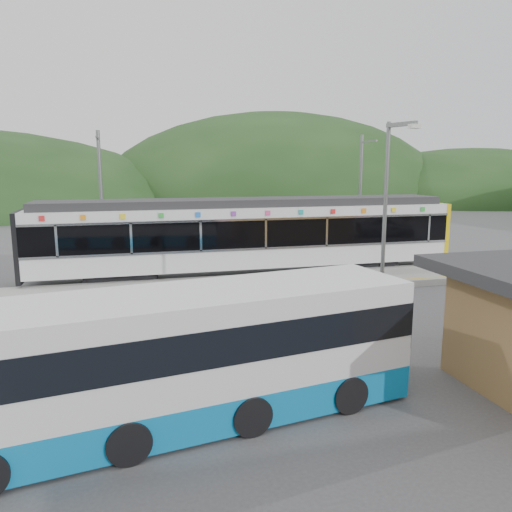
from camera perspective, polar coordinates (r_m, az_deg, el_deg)
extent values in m
plane|color=#4C4C4F|center=(19.02, 3.93, -5.92)|extent=(120.00, 120.00, 0.00)
ellipsoid|color=#1E3D19|center=(74.77, 2.35, 6.16)|extent=(52.00, 39.00, 26.00)
ellipsoid|color=#1E3D19|center=(82.95, 23.29, 5.74)|extent=(44.00, 33.00, 16.00)
cube|color=#9E9E99|center=(22.03, 1.19, -3.24)|extent=(26.00, 3.20, 0.30)
cube|color=yellow|center=(20.78, 2.18, -3.63)|extent=(26.00, 0.10, 0.01)
cube|color=black|center=(23.83, -15.14, -2.20)|extent=(3.20, 2.20, 0.56)
cube|color=black|center=(26.54, 11.72, -0.81)|extent=(3.20, 2.20, 0.56)
cube|color=silver|center=(24.35, -0.97, 0.20)|extent=(20.00, 2.90, 0.92)
cube|color=black|center=(24.18, -0.98, 2.96)|extent=(20.00, 2.96, 1.45)
cube|color=silver|center=(22.84, -0.08, 0.82)|extent=(20.00, 0.05, 0.10)
cube|color=silver|center=(22.65, -0.08, 4.19)|extent=(20.00, 0.05, 0.10)
cube|color=silver|center=(24.08, -0.99, 5.21)|extent=(20.00, 2.90, 0.45)
cube|color=#2D2D30|center=(24.04, -0.99, 6.17)|extent=(19.40, 2.50, 0.36)
cube|color=#DDBC0B|center=(28.36, 19.33, 2.80)|extent=(0.24, 2.92, 3.00)
cube|color=black|center=(23.95, -25.17, 1.14)|extent=(0.20, 2.92, 3.00)
cube|color=silver|center=(22.19, -21.85, 1.58)|extent=(0.10, 0.05, 1.35)
cube|color=silver|center=(22.01, -14.08, 1.94)|extent=(0.10, 0.05, 1.35)
cube|color=silver|center=(22.24, -6.33, 2.27)|extent=(0.10, 0.05, 1.35)
cube|color=silver|center=(22.86, 1.13, 2.55)|extent=(0.10, 0.05, 1.35)
cube|color=silver|center=(23.85, 8.09, 2.76)|extent=(0.10, 0.05, 1.35)
cube|color=silver|center=(25.16, 14.41, 2.93)|extent=(0.10, 0.05, 1.35)
cube|color=silver|center=(26.46, 19.16, 3.03)|extent=(0.10, 0.05, 1.35)
cube|color=red|center=(22.16, -23.29, 3.96)|extent=(0.22, 0.04, 0.22)
cube|color=orange|center=(21.98, -19.16, 4.18)|extent=(0.22, 0.04, 0.22)
cube|color=yellow|center=(21.91, -14.98, 4.38)|extent=(0.22, 0.04, 0.22)
cube|color=green|center=(21.96, -10.79, 4.56)|extent=(0.22, 0.04, 0.22)
cube|color=blue|center=(22.13, -6.64, 4.71)|extent=(0.22, 0.04, 0.22)
cube|color=purple|center=(22.41, -2.57, 4.84)|extent=(0.22, 0.04, 0.22)
cube|color=#E54C8C|center=(22.79, 1.37, 4.94)|extent=(0.22, 0.04, 0.22)
cube|color=#19A5A5|center=(23.29, 5.17, 5.01)|extent=(0.22, 0.04, 0.22)
cube|color=red|center=(23.88, 8.80, 5.06)|extent=(0.22, 0.04, 0.22)
cube|color=orange|center=(24.56, 12.24, 5.09)|extent=(0.22, 0.04, 0.22)
cube|color=yellow|center=(25.32, 15.49, 5.10)|extent=(0.22, 0.04, 0.22)
cube|color=green|center=(26.16, 18.54, 5.09)|extent=(0.22, 0.04, 0.22)
cylinder|color=slate|center=(25.98, -17.24, 5.84)|extent=(0.18, 0.18, 7.00)
cube|color=slate|center=(25.16, -17.69, 12.76)|extent=(0.08, 1.80, 0.08)
cylinder|color=slate|center=(28.98, 11.79, 6.49)|extent=(0.18, 0.18, 7.00)
cube|color=slate|center=(28.24, 12.76, 12.66)|extent=(0.08, 1.80, 0.08)
cube|color=#0C76BA|center=(10.90, -8.93, -16.12)|extent=(10.38, 3.90, 0.74)
cube|color=silver|center=(10.60, -9.04, -12.54)|extent=(10.38, 3.90, 0.74)
cube|color=black|center=(10.34, -9.16, -8.77)|extent=(10.38, 3.94, 0.74)
cube|color=silver|center=(10.16, -9.25, -5.57)|extent=(10.38, 3.90, 0.46)
cylinder|color=black|center=(10.72, -15.40, -17.14)|extent=(1.21, 2.53, 0.83)
cylinder|color=black|center=(11.25, -2.81, -15.39)|extent=(1.21, 2.53, 0.83)
cylinder|color=black|center=(12.19, 7.63, -13.38)|extent=(1.21, 2.53, 0.83)
cylinder|color=slate|center=(15.51, 14.41, 2.49)|extent=(0.12, 0.12, 6.55)
cube|color=slate|center=(15.00, 15.90, 14.29)|extent=(0.40, 1.09, 0.12)
cube|color=silver|center=(14.58, 16.89, 14.03)|extent=(0.38, 0.26, 0.12)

